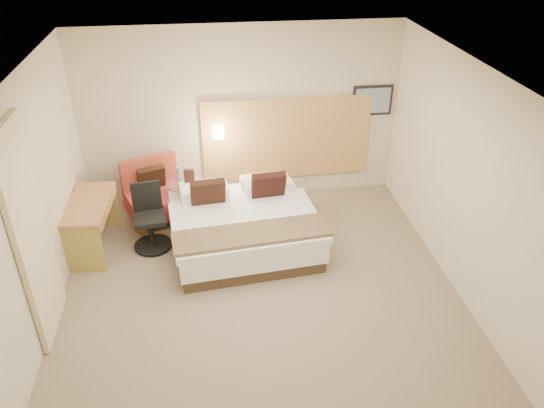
{
  "coord_description": "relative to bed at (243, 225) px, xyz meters",
  "views": [
    {
      "loc": [
        -0.52,
        -5.02,
        4.23
      ],
      "look_at": [
        0.2,
        0.43,
        1.0
      ],
      "focal_mm": 35.0,
      "sensor_mm": 36.0,
      "label": 1
    }
  ],
  "objects": [
    {
      "name": "floor",
      "position": [
        0.12,
        -1.1,
        -0.32
      ],
      "size": [
        4.8,
        5.0,
        0.02
      ],
      "primitive_type": "cube",
      "color": "#7D6B54",
      "rests_on": "ground"
    },
    {
      "name": "ceiling",
      "position": [
        0.12,
        -1.1,
        2.4
      ],
      "size": [
        4.8,
        5.0,
        0.02
      ],
      "primitive_type": "cube",
      "color": "white",
      "rests_on": "floor"
    },
    {
      "name": "wall_back",
      "position": [
        0.12,
        1.41,
        1.04
      ],
      "size": [
        4.8,
        0.02,
        2.7
      ],
      "primitive_type": "cube",
      "color": "beige",
      "rests_on": "floor"
    },
    {
      "name": "wall_front",
      "position": [
        0.12,
        -3.61,
        1.04
      ],
      "size": [
        4.8,
        0.02,
        2.7
      ],
      "primitive_type": "cube",
      "color": "beige",
      "rests_on": "floor"
    },
    {
      "name": "wall_left",
      "position": [
        -2.29,
        -1.1,
        1.04
      ],
      "size": [
        0.02,
        5.0,
        2.7
      ],
      "primitive_type": "cube",
      "color": "beige",
      "rests_on": "floor"
    },
    {
      "name": "wall_right",
      "position": [
        2.53,
        -1.1,
        1.04
      ],
      "size": [
        0.02,
        5.0,
        2.7
      ],
      "primitive_type": "cube",
      "color": "beige",
      "rests_on": "floor"
    },
    {
      "name": "headboard_panel",
      "position": [
        0.82,
        1.37,
        0.64
      ],
      "size": [
        2.6,
        0.04,
        1.3
      ],
      "primitive_type": "cube",
      "color": "tan",
      "rests_on": "wall_back"
    },
    {
      "name": "art_frame",
      "position": [
        2.14,
        1.38,
        1.19
      ],
      "size": [
        0.62,
        0.03,
        0.47
      ],
      "primitive_type": "cube",
      "color": "black",
      "rests_on": "wall_back"
    },
    {
      "name": "art_canvas",
      "position": [
        2.14,
        1.36,
        1.19
      ],
      "size": [
        0.54,
        0.01,
        0.39
      ],
      "primitive_type": "cube",
      "color": "#778EA4",
      "rests_on": "wall_back"
    },
    {
      "name": "lamp_arm",
      "position": [
        -0.23,
        1.32,
        0.84
      ],
      "size": [
        0.02,
        0.12,
        0.02
      ],
      "primitive_type": "cylinder",
      "rotation": [
        1.57,
        0.0,
        0.0
      ],
      "color": "silver",
      "rests_on": "wall_back"
    },
    {
      "name": "lamp_shade",
      "position": [
        -0.23,
        1.26,
        0.84
      ],
      "size": [
        0.15,
        0.15,
        0.15
      ],
      "primitive_type": "cube",
      "color": "#FFEDC6",
      "rests_on": "wall_back"
    },
    {
      "name": "curtain",
      "position": [
        -2.24,
        -1.35,
        0.91
      ],
      "size": [
        0.06,
        0.9,
        2.42
      ],
      "primitive_type": "cube",
      "color": "beige",
      "rests_on": "wall_left"
    },
    {
      "name": "bottle_a",
      "position": [
        -0.85,
        0.83,
        0.41
      ],
      "size": [
        0.08,
        0.08,
        0.22
      ],
      "primitive_type": "cylinder",
      "rotation": [
        0.0,
        0.0,
        -0.16
      ],
      "color": "#829ACA",
      "rests_on": "side_table"
    },
    {
      "name": "menu_folder",
      "position": [
        -0.69,
        0.69,
        0.42
      ],
      "size": [
        0.15,
        0.08,
        0.24
      ],
      "primitive_type": "cube",
      "rotation": [
        0.0,
        0.0,
        -0.16
      ],
      "color": "#3C1D18",
      "rests_on": "side_table"
    },
    {
      "name": "bed",
      "position": [
        0.0,
        0.0,
        0.0
      ],
      "size": [
        2.1,
        2.06,
        0.94
      ],
      "color": "#402F20",
      "rests_on": "floor"
    },
    {
      "name": "lounge_chair",
      "position": [
        -1.22,
        0.9,
        0.05
      ],
      "size": [
        1.04,
        0.98,
        0.88
      ],
      "color": "#A16C4B",
      "rests_on": "floor"
    },
    {
      "name": "side_table",
      "position": [
        -0.76,
        0.76,
        0.03
      ],
      "size": [
        0.63,
        0.63,
        0.61
      ],
      "color": "silver",
      "rests_on": "floor"
    },
    {
      "name": "desk",
      "position": [
        -2.0,
        0.16,
        0.26
      ],
      "size": [
        0.59,
        1.18,
        0.72
      ],
      "color": "#AD6D44",
      "rests_on": "floor"
    },
    {
      "name": "desk_chair",
      "position": [
        -1.25,
        0.12,
        0.07
      ],
      "size": [
        0.58,
        0.58,
        0.91
      ],
      "color": "black",
      "rests_on": "floor"
    }
  ]
}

